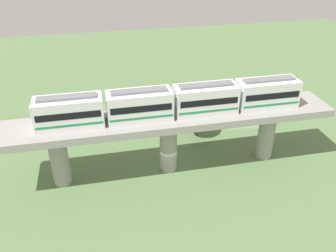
# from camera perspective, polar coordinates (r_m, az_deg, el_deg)

# --- Properties ---
(ground_plane) EXTENTS (120.00, 120.00, 0.00)m
(ground_plane) POSITION_cam_1_polar(r_m,az_deg,el_deg) (40.70, 0.06, -6.81)
(ground_plane) COLOR #5B7A4C
(viaduct) EXTENTS (5.20, 35.80, 6.83)m
(viaduct) POSITION_cam_1_polar(r_m,az_deg,el_deg) (37.71, 0.07, -0.25)
(viaduct) COLOR #999691
(viaduct) RESTS_ON ground
(train) EXTENTS (2.64, 27.45, 3.24)m
(train) POSITION_cam_1_polar(r_m,az_deg,el_deg) (36.40, 0.84, 3.88)
(train) COLOR white
(train) RESTS_ON viaduct
(parked_car_orange) EXTENTS (2.12, 4.33, 1.76)m
(parked_car_orange) POSITION_cam_1_polar(r_m,az_deg,el_deg) (49.37, -1.93, 1.40)
(parked_car_orange) COLOR orange
(parked_car_orange) RESTS_ON ground
(parked_car_white) EXTENTS (1.92, 4.25, 1.76)m
(parked_car_white) POSITION_cam_1_polar(r_m,az_deg,el_deg) (49.84, 12.39, 0.95)
(parked_car_white) COLOR white
(parked_car_white) RESTS_ON ground
(parked_car_silver) EXTENTS (2.00, 4.28, 1.76)m
(parked_car_silver) POSITION_cam_1_polar(r_m,az_deg,el_deg) (48.81, -15.48, -0.14)
(parked_car_silver) COLOR #B2B5BA
(parked_car_silver) RESTS_ON ground
(tree_near_viaduct) EXTENTS (3.48, 3.48, 4.85)m
(tree_near_viaduct) POSITION_cam_1_polar(r_m,az_deg,el_deg) (45.20, 4.74, 1.82)
(tree_near_viaduct) COLOR brown
(tree_near_viaduct) RESTS_ON ground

